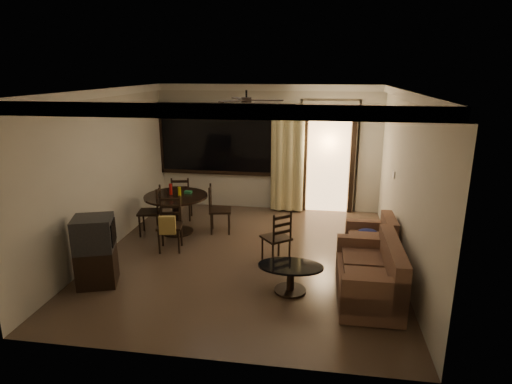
% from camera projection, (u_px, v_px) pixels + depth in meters
% --- Properties ---
extents(ground, '(5.50, 5.50, 0.00)m').
position_uv_depth(ground, '(247.00, 256.00, 7.37)').
color(ground, '#7F6651').
rests_on(ground, ground).
extents(room_shell, '(5.50, 6.70, 5.50)m').
position_uv_depth(room_shell, '(292.00, 136.00, 8.46)').
color(room_shell, beige).
rests_on(room_shell, ground).
extents(dining_table, '(1.22, 1.22, 0.98)m').
position_uv_depth(dining_table, '(176.00, 203.00, 8.31)').
color(dining_table, black).
rests_on(dining_table, ground).
extents(dining_chair_west, '(0.49, 0.49, 0.95)m').
position_uv_depth(dining_chair_west, '(151.00, 220.00, 8.32)').
color(dining_chair_west, black).
rests_on(dining_chair_west, ground).
extents(dining_chair_east, '(0.49, 0.49, 0.95)m').
position_uv_depth(dining_chair_east, '(220.00, 218.00, 8.42)').
color(dining_chair_east, black).
rests_on(dining_chair_east, ground).
extents(dining_chair_south, '(0.49, 0.54, 0.95)m').
position_uv_depth(dining_chair_south, '(170.00, 234.00, 7.56)').
color(dining_chair_south, black).
rests_on(dining_chair_south, ground).
extents(dining_chair_north, '(0.49, 0.49, 0.95)m').
position_uv_depth(dining_chair_north, '(182.00, 206.00, 9.15)').
color(dining_chair_north, black).
rests_on(dining_chair_north, ground).
extents(tv_cabinet, '(0.68, 0.65, 1.06)m').
position_uv_depth(tv_cabinet, '(96.00, 251.00, 6.30)').
color(tv_cabinet, black).
rests_on(tv_cabinet, ground).
extents(sofa, '(0.82, 1.54, 0.82)m').
position_uv_depth(sofa, '(372.00, 277.00, 5.95)').
color(sofa, '#3E251D').
rests_on(sofa, ground).
extents(armchair, '(0.77, 0.77, 0.77)m').
position_uv_depth(armchair, '(373.00, 243.00, 7.13)').
color(armchair, '#3E251D').
rests_on(armchair, ground).
extents(coffee_table, '(0.94, 0.56, 0.41)m').
position_uv_depth(coffee_table, '(290.00, 274.00, 6.15)').
color(coffee_table, black).
rests_on(coffee_table, ground).
extents(side_chair, '(0.57, 0.57, 0.91)m').
position_uv_depth(side_chair, '(276.00, 247.00, 7.09)').
color(side_chair, black).
rests_on(side_chair, ground).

